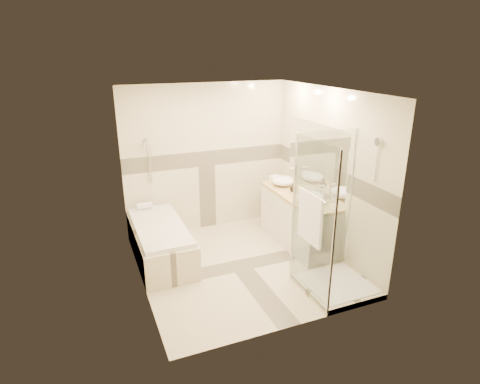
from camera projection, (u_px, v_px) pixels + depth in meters
name	position (u px, v px, depth m)	size (l,w,h in m)	color
room	(244.00, 184.00, 5.50)	(2.82, 3.02, 2.52)	beige
bathtub	(160.00, 240.00, 5.99)	(0.75, 1.70, 0.56)	beige
vanity	(298.00, 219.00, 6.41)	(0.58, 1.62, 0.85)	silver
shower_enclosure	(328.00, 254.00, 5.17)	(0.96, 0.93, 2.04)	beige
vessel_sink_near	(283.00, 181.00, 6.68)	(0.38, 0.38, 0.15)	white
vessel_sink_far	(310.00, 197.00, 5.93)	(0.40, 0.40, 0.16)	white
faucet_near	(295.00, 174.00, 6.72)	(0.12, 0.03, 0.29)	silver
faucet_far	(323.00, 191.00, 5.98)	(0.10, 0.03, 0.25)	silver
amenity_bottle_a	(303.00, 193.00, 6.12)	(0.06, 0.06, 0.14)	black
amenity_bottle_b	(293.00, 188.00, 6.38)	(0.11, 0.11, 0.14)	black
folded_towels	(278.00, 179.00, 6.84)	(0.17, 0.29, 0.09)	white
rolled_towel	(145.00, 206.00, 6.46)	(0.11, 0.11, 0.24)	white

